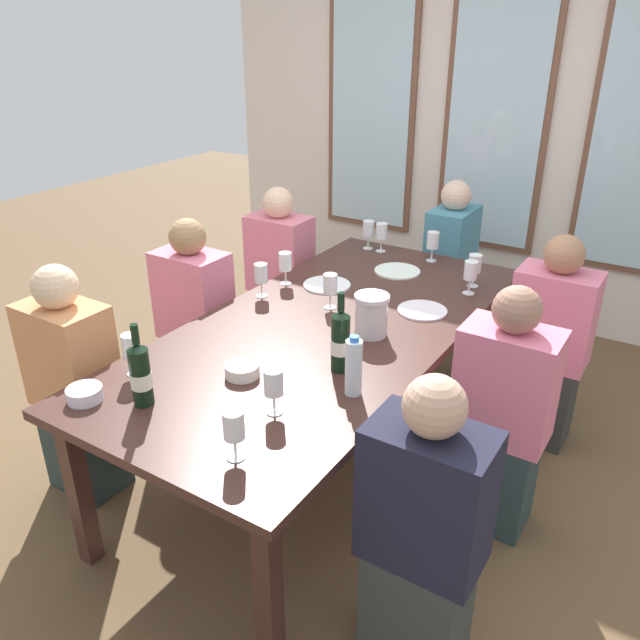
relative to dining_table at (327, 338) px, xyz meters
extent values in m
plane|color=brown|center=(0.00, 0.00, -0.68)|extent=(12.00, 12.00, 0.00)
cube|color=silver|center=(0.00, 2.19, 0.77)|extent=(4.31, 0.06, 2.90)
cube|color=brown|center=(-0.95, 2.15, 0.77)|extent=(0.72, 0.03, 1.88)
cube|color=silver|center=(-0.95, 2.13, 0.77)|extent=(0.64, 0.01, 1.80)
cube|color=brown|center=(0.00, 2.15, 0.77)|extent=(0.72, 0.03, 1.88)
cube|color=silver|center=(0.00, 2.13, 0.77)|extent=(0.64, 0.01, 1.80)
cube|color=#3E241D|center=(0.00, 0.00, 0.04)|extent=(1.11, 2.36, 0.04)
cube|color=#3E241D|center=(-0.46, -1.09, -0.33)|extent=(0.07, 0.07, 0.70)
cube|color=#3E241D|center=(0.46, -1.09, -0.33)|extent=(0.07, 0.07, 0.70)
cube|color=#3E241D|center=(-0.46, 1.09, -0.33)|extent=(0.07, 0.07, 0.70)
cube|color=#3E241D|center=(0.46, 1.09, -0.33)|extent=(0.07, 0.07, 0.70)
cylinder|color=white|center=(0.31, 0.38, 0.07)|extent=(0.24, 0.24, 0.01)
cylinder|color=white|center=(-0.03, 0.79, 0.07)|extent=(0.25, 0.25, 0.01)
cylinder|color=white|center=(-0.25, 0.41, 0.07)|extent=(0.25, 0.25, 0.01)
cylinder|color=silver|center=(0.21, 0.03, 0.15)|extent=(0.14, 0.14, 0.17)
cylinder|color=silver|center=(0.21, 0.03, 0.24)|extent=(0.16, 0.16, 0.02)
cylinder|color=black|center=(-0.22, -0.91, 0.17)|extent=(0.07, 0.07, 0.22)
cone|color=black|center=(-0.22, -0.91, 0.30)|extent=(0.07, 0.07, 0.02)
cylinder|color=black|center=(-0.22, -0.91, 0.35)|extent=(0.03, 0.03, 0.08)
cylinder|color=white|center=(-0.22, -0.91, 0.16)|extent=(0.08, 0.08, 0.06)
cylinder|color=black|center=(0.26, -0.31, 0.18)|extent=(0.07, 0.07, 0.24)
cone|color=black|center=(0.26, -0.31, 0.31)|extent=(0.07, 0.07, 0.02)
cylinder|color=black|center=(0.26, -0.31, 0.36)|extent=(0.03, 0.03, 0.08)
cylinder|color=silver|center=(0.26, -0.31, 0.17)|extent=(0.08, 0.08, 0.06)
cylinder|color=white|center=(-0.42, -1.01, 0.09)|extent=(0.13, 0.13, 0.05)
cylinder|color=white|center=(-0.04, -0.56, 0.09)|extent=(0.14, 0.14, 0.05)
cylinder|color=white|center=(0.39, -0.44, 0.17)|extent=(0.06, 0.06, 0.22)
cylinder|color=blue|center=(0.39, -0.44, 0.29)|extent=(0.04, 0.04, 0.02)
cylinder|color=white|center=(-0.45, 0.31, 0.06)|extent=(0.06, 0.06, 0.00)
cylinder|color=white|center=(-0.45, 0.31, 0.10)|extent=(0.01, 0.01, 0.07)
cylinder|color=white|center=(-0.45, 0.31, 0.19)|extent=(0.07, 0.07, 0.09)
cylinder|color=white|center=(0.40, 0.81, 0.06)|extent=(0.06, 0.06, 0.00)
cylinder|color=white|center=(0.40, 0.81, 0.10)|extent=(0.01, 0.01, 0.07)
cylinder|color=white|center=(0.40, 0.81, 0.19)|extent=(0.07, 0.07, 0.09)
cylinder|color=maroon|center=(0.40, 0.81, 0.15)|extent=(0.06, 0.06, 0.02)
cylinder|color=white|center=(0.42, 0.71, 0.06)|extent=(0.06, 0.06, 0.00)
cylinder|color=white|center=(0.42, 0.71, 0.10)|extent=(0.01, 0.01, 0.07)
cylinder|color=white|center=(0.42, 0.71, 0.19)|extent=(0.07, 0.07, 0.09)
cylinder|color=white|center=(-0.41, -0.78, 0.06)|extent=(0.06, 0.06, 0.00)
cylinder|color=white|center=(-0.41, -0.78, 0.10)|extent=(0.01, 0.01, 0.07)
cylinder|color=white|center=(-0.41, -0.78, 0.19)|extent=(0.07, 0.07, 0.09)
cylinder|color=#590C19|center=(-0.41, -0.78, 0.16)|extent=(0.06, 0.06, 0.03)
cylinder|color=white|center=(0.22, -0.70, 0.06)|extent=(0.06, 0.06, 0.00)
cylinder|color=white|center=(0.22, -0.70, 0.10)|extent=(0.01, 0.01, 0.07)
cylinder|color=white|center=(0.22, -0.70, 0.19)|extent=(0.07, 0.07, 0.09)
cylinder|color=white|center=(0.27, -0.98, 0.06)|extent=(0.06, 0.06, 0.00)
cylinder|color=white|center=(0.27, -0.98, 0.10)|extent=(0.01, 0.01, 0.07)
cylinder|color=white|center=(0.27, -0.98, 0.19)|extent=(0.07, 0.07, 0.09)
cylinder|color=maroon|center=(0.27, -0.98, 0.15)|extent=(0.06, 0.06, 0.02)
cylinder|color=white|center=(-0.46, 0.11, 0.06)|extent=(0.06, 0.06, 0.00)
cylinder|color=white|center=(-0.46, 0.11, 0.10)|extent=(0.01, 0.01, 0.07)
cylinder|color=white|center=(-0.46, 0.11, 0.19)|extent=(0.07, 0.07, 0.09)
cylinder|color=white|center=(-0.27, 1.05, 0.06)|extent=(0.06, 0.06, 0.00)
cylinder|color=white|center=(-0.27, 1.05, 0.10)|extent=(0.01, 0.01, 0.07)
cylinder|color=white|center=(-0.27, 1.05, 0.19)|extent=(0.07, 0.07, 0.09)
cylinder|color=white|center=(-0.09, 0.18, 0.06)|extent=(0.06, 0.06, 0.00)
cylinder|color=white|center=(-0.09, 0.18, 0.10)|extent=(0.01, 0.01, 0.07)
cylinder|color=white|center=(-0.09, 0.18, 0.19)|extent=(0.07, 0.07, 0.09)
cylinder|color=white|center=(0.06, 1.06, 0.06)|extent=(0.06, 0.06, 0.00)
cylinder|color=white|center=(0.06, 1.06, 0.10)|extent=(0.01, 0.01, 0.07)
cylinder|color=white|center=(0.06, 1.06, 0.19)|extent=(0.07, 0.07, 0.09)
cylinder|color=white|center=(-0.36, 1.05, 0.06)|extent=(0.06, 0.06, 0.00)
cylinder|color=white|center=(-0.36, 1.05, 0.10)|extent=(0.01, 0.01, 0.07)
cylinder|color=white|center=(-0.36, 1.05, 0.19)|extent=(0.07, 0.07, 0.09)
cube|color=#232635|center=(-0.84, 0.01, -0.45)|extent=(0.32, 0.24, 0.45)
cube|color=pink|center=(-0.84, 0.01, 0.01)|extent=(0.38, 0.24, 0.48)
sphere|color=#98744E|center=(-0.84, 0.01, 0.34)|extent=(0.19, 0.19, 0.19)
cube|color=#293A3C|center=(0.84, 0.02, -0.45)|extent=(0.32, 0.24, 0.45)
cube|color=pink|center=(0.84, 0.02, 0.01)|extent=(0.38, 0.24, 0.48)
sphere|color=#996D59|center=(0.84, 0.02, 0.34)|extent=(0.19, 0.19, 0.19)
cube|color=#28333D|center=(-0.84, 0.79, -0.45)|extent=(0.32, 0.24, 0.45)
cube|color=#DD748A|center=(-0.84, 0.79, 0.01)|extent=(0.38, 0.24, 0.48)
sphere|color=beige|center=(-0.84, 0.79, 0.34)|extent=(0.19, 0.19, 0.19)
cube|color=#2F322F|center=(0.84, 0.76, -0.45)|extent=(0.32, 0.24, 0.45)
cube|color=pink|center=(0.84, 0.76, 0.01)|extent=(0.38, 0.24, 0.48)
sphere|color=#A07252|center=(0.84, 0.76, 0.34)|extent=(0.19, 0.19, 0.19)
cube|color=#283736|center=(-0.84, -0.77, -0.45)|extent=(0.32, 0.24, 0.45)
cube|color=tan|center=(-0.84, -0.77, 0.01)|extent=(0.38, 0.24, 0.48)
sphere|color=beige|center=(-0.84, -0.77, 0.34)|extent=(0.19, 0.19, 0.19)
cube|color=#313835|center=(0.84, -0.76, -0.45)|extent=(0.32, 0.24, 0.45)
cube|color=#1C1C2F|center=(0.84, -0.76, 0.01)|extent=(0.38, 0.24, 0.48)
sphere|color=tan|center=(0.84, -0.76, 0.34)|extent=(0.19, 0.19, 0.19)
cube|color=#243539|center=(0.00, 1.53, -0.45)|extent=(0.24, 0.32, 0.45)
cube|color=teal|center=(0.00, 1.53, 0.01)|extent=(0.24, 0.38, 0.48)
sphere|color=beige|center=(0.00, 1.53, 0.34)|extent=(0.19, 0.19, 0.19)
camera|label=1|loc=(1.37, -2.22, 1.33)|focal=35.50mm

